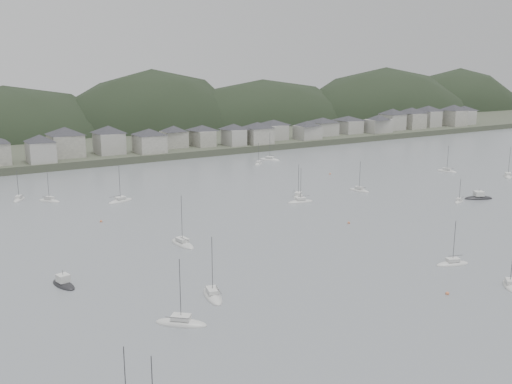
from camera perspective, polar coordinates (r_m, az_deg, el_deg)
ground at (r=108.18m, az=21.97°, el=-10.49°), size 900.00×900.00×0.00m
far_shore_land at (r=363.54m, az=-18.83°, el=5.71°), size 900.00×250.00×3.00m
forested_ridge at (r=341.74m, az=-16.88°, el=3.28°), size 851.55×103.94×102.57m
waterfront_town at (r=276.49m, az=-3.05°, el=5.90°), size 451.48×28.46×12.92m
moored_fleet at (r=140.85m, az=-0.09°, el=-4.15°), size 244.56×175.69×12.90m
motor_launch_near at (r=190.19m, az=21.11°, el=-0.55°), size 9.38×6.80×4.10m
motor_launch_far at (r=115.29m, az=-18.46°, el=-8.62°), size 4.10×7.62×3.74m
mooring_buoys at (r=145.35m, az=3.69°, el=-3.65°), size 176.33×116.88×0.70m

